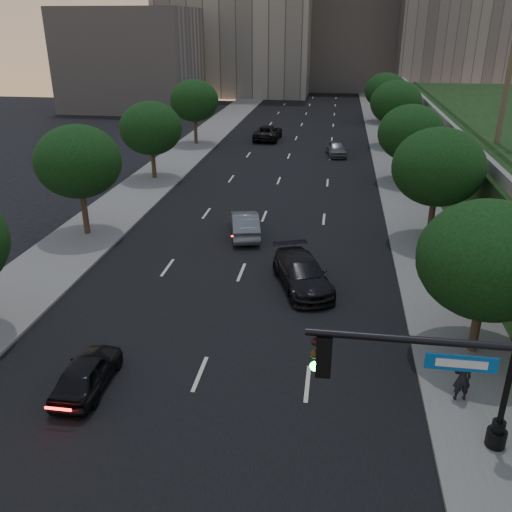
% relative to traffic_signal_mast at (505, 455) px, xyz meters
% --- Properties ---
extents(ground, '(160.00, 160.00, 0.00)m').
position_rel_traffic_signal_mast_xyz_m(ground, '(-8.44, 1.77, -3.67)').
color(ground, black).
rests_on(ground, ground).
extents(road_surface, '(16.00, 140.00, 0.02)m').
position_rel_traffic_signal_mast_xyz_m(road_surface, '(-8.44, 31.77, -3.66)').
color(road_surface, black).
rests_on(road_surface, ground).
extents(sidewalk_right, '(4.50, 140.00, 0.15)m').
position_rel_traffic_signal_mast_xyz_m(sidewalk_right, '(1.81, 31.77, -3.60)').
color(sidewalk_right, slate).
rests_on(sidewalk_right, ground).
extents(sidewalk_left, '(4.50, 140.00, 0.15)m').
position_rel_traffic_signal_mast_xyz_m(sidewalk_left, '(-18.69, 31.77, -3.60)').
color(sidewalk_left, slate).
rests_on(sidewalk_left, ground).
extents(parapet_wall, '(0.35, 90.00, 0.70)m').
position_rel_traffic_signal_mast_xyz_m(parapet_wall, '(5.06, 29.77, 0.68)').
color(parapet_wall, slate).
rests_on(parapet_wall, embankment).
extents(office_block_mid, '(22.00, 18.00, 26.00)m').
position_rel_traffic_signal_mast_xyz_m(office_block_mid, '(-2.44, 103.77, 9.33)').
color(office_block_mid, '#9A938D').
rests_on(office_block_mid, ground).
extents(office_block_filler, '(18.00, 16.00, 14.00)m').
position_rel_traffic_signal_mast_xyz_m(office_block_filler, '(-34.44, 71.77, 3.33)').
color(office_block_filler, '#9A938D').
rests_on(office_block_filler, ground).
extents(tree_right_a, '(5.20, 5.20, 6.24)m').
position_rel_traffic_signal_mast_xyz_m(tree_right_a, '(1.86, 9.77, 0.35)').
color(tree_right_a, '#38281C').
rests_on(tree_right_a, ground).
extents(tree_right_b, '(5.20, 5.20, 6.74)m').
position_rel_traffic_signal_mast_xyz_m(tree_right_b, '(1.86, 21.77, 0.84)').
color(tree_right_b, '#38281C').
rests_on(tree_right_b, ground).
extents(tree_right_c, '(5.20, 5.20, 6.24)m').
position_rel_traffic_signal_mast_xyz_m(tree_right_c, '(1.86, 34.77, 0.35)').
color(tree_right_c, '#38281C').
rests_on(tree_right_c, ground).
extents(tree_right_d, '(5.20, 5.20, 6.74)m').
position_rel_traffic_signal_mast_xyz_m(tree_right_d, '(1.86, 48.77, 0.84)').
color(tree_right_d, '#38281C').
rests_on(tree_right_d, ground).
extents(tree_right_e, '(5.20, 5.20, 6.24)m').
position_rel_traffic_signal_mast_xyz_m(tree_right_e, '(1.86, 63.77, 0.35)').
color(tree_right_e, '#38281C').
rests_on(tree_right_e, ground).
extents(tree_left_b, '(5.00, 5.00, 6.71)m').
position_rel_traffic_signal_mast_xyz_m(tree_left_b, '(-18.74, 19.77, 0.90)').
color(tree_left_b, '#38281C').
rests_on(tree_left_b, ground).
extents(tree_left_c, '(5.00, 5.00, 6.34)m').
position_rel_traffic_signal_mast_xyz_m(tree_left_c, '(-18.74, 32.77, 0.53)').
color(tree_left_c, '#38281C').
rests_on(tree_left_c, ground).
extents(tree_left_d, '(5.00, 5.00, 6.71)m').
position_rel_traffic_signal_mast_xyz_m(tree_left_d, '(-18.74, 46.77, 0.90)').
color(tree_left_d, '#38281C').
rests_on(tree_left_d, ground).
extents(traffic_signal_mast, '(5.68, 0.56, 7.00)m').
position_rel_traffic_signal_mast_xyz_m(traffic_signal_mast, '(0.00, 0.00, 0.00)').
color(traffic_signal_mast, black).
rests_on(traffic_signal_mast, ground).
extents(street_lamp, '(0.64, 0.64, 5.62)m').
position_rel_traffic_signal_mast_xyz_m(street_lamp, '(1.42, 4.36, -1.04)').
color(street_lamp, black).
rests_on(street_lamp, ground).
extents(sedan_near_left, '(1.62, 3.83, 1.29)m').
position_rel_traffic_signal_mast_xyz_m(sedan_near_left, '(-12.18, 5.39, -3.03)').
color(sedan_near_left, black).
rests_on(sedan_near_left, ground).
extents(sedan_mid_left, '(2.57, 4.81, 1.51)m').
position_rel_traffic_signal_mast_xyz_m(sedan_mid_left, '(-9.13, 21.08, -2.92)').
color(sedan_mid_left, slate).
rests_on(sedan_mid_left, ground).
extents(sedan_far_left, '(2.84, 5.80, 1.59)m').
position_rel_traffic_signal_mast_xyz_m(sedan_far_left, '(-11.50, 50.54, -2.88)').
color(sedan_far_left, black).
rests_on(sedan_far_left, ground).
extents(sedan_near_right, '(3.78, 5.66, 1.52)m').
position_rel_traffic_signal_mast_xyz_m(sedan_near_right, '(-5.19, 14.55, -2.91)').
color(sedan_near_right, black).
rests_on(sedan_near_right, ground).
extents(sedan_far_right, '(2.25, 4.43, 1.44)m').
position_rel_traffic_signal_mast_xyz_m(sedan_far_right, '(-3.89, 43.72, -2.95)').
color(sedan_far_right, '#585B60').
rests_on(sedan_far_right, ground).
extents(pedestrian_a, '(0.67, 0.49, 1.68)m').
position_rel_traffic_signal_mast_xyz_m(pedestrian_a, '(0.77, 6.50, -2.68)').
color(pedestrian_a, black).
rests_on(pedestrian_a, sidewalk_right).
extents(pedestrian_b, '(0.92, 0.76, 1.76)m').
position_rel_traffic_signal_mast_xyz_m(pedestrian_b, '(2.43, 13.41, -2.64)').
color(pedestrian_b, black).
rests_on(pedestrian_b, sidewalk_right).
extents(pedestrian_c, '(1.10, 0.47, 1.87)m').
position_rel_traffic_signal_mast_xyz_m(pedestrian_c, '(2.26, 13.13, -2.59)').
color(pedestrian_c, black).
rests_on(pedestrian_c, sidewalk_right).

